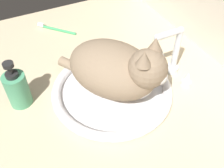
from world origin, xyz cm
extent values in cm
cube|color=#CCB793|center=(0.00, 0.00, 1.50)|extent=(119.85, 80.02, 3.00)
torus|color=white|center=(0.02, -0.58, 4.43)|extent=(37.47, 37.47, 2.86)
cylinder|color=white|center=(0.02, -0.58, 3.30)|extent=(33.18, 33.18, 0.60)
cylinder|color=silver|center=(0.02, 22.44, 3.98)|extent=(4.00, 4.00, 1.96)
cylinder|color=silver|center=(0.02, 22.44, 12.21)|extent=(2.00, 2.00, 14.49)
sphere|color=silver|center=(0.02, 22.44, 19.45)|extent=(2.20, 2.20, 2.20)
cylinder|color=silver|center=(0.02, 18.22, 19.45)|extent=(2.00, 8.45, 2.00)
sphere|color=silver|center=(0.02, 13.99, 19.45)|extent=(2.10, 2.10, 2.10)
cylinder|color=silver|center=(-7.47, 22.44, 3.80)|extent=(3.20, 3.20, 1.60)
cone|color=silver|center=(-7.47, 22.44, 6.37)|extent=(2.88, 2.88, 3.53)
cylinder|color=silver|center=(7.52, 22.44, 3.80)|extent=(3.20, 3.20, 1.60)
cone|color=silver|center=(7.52, 22.44, 6.37)|extent=(2.88, 2.88, 3.53)
ellipsoid|color=#8C755B|center=(0.02, -0.58, 13.21)|extent=(32.83, 30.27, 14.69)
sphere|color=#8C755B|center=(9.16, 5.09, 18.22)|extent=(10.62, 10.62, 10.62)
cone|color=#8C755B|center=(7.48, 7.80, 23.92)|extent=(4.04, 4.04, 3.98)
cone|color=#8C755B|center=(10.84, 2.38, 23.92)|extent=(4.04, 4.04, 3.98)
ellipsoid|color=silver|center=(12.54, 7.19, 17.15)|extent=(5.06, 5.47, 3.40)
ellipsoid|color=silver|center=(8.01, 4.38, 12.47)|extent=(11.89, 12.82, 8.08)
cylinder|color=#8C755B|center=(-12.40, -8.30, 7.46)|extent=(10.55, 8.22, 3.20)
cylinder|color=#4C9E70|center=(-8.91, -26.76, 8.40)|extent=(6.52, 6.52, 10.79)
cylinder|color=black|center=(-8.91, -26.76, 14.39)|extent=(3.58, 3.58, 1.20)
cylinder|color=black|center=(-8.91, -26.76, 16.19)|extent=(1.30, 1.30, 2.39)
cylinder|color=black|center=(-8.91, -26.76, 17.99)|extent=(2.93, 2.93, 1.20)
cylinder|color=#3FB266|center=(-40.60, -4.27, 3.50)|extent=(11.76, 10.74, 1.00)
cube|color=white|center=(-47.10, -10.14, 4.10)|extent=(2.73, 2.63, 1.20)
camera|label=1|loc=(48.85, -25.14, 62.04)|focal=40.92mm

